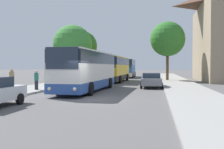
{
  "coord_description": "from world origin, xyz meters",
  "views": [
    {
      "loc": [
        4.32,
        -16.53,
        2.12
      ],
      "look_at": [
        -0.46,
        11.62,
        1.25
      ],
      "focal_mm": 42.0,
      "sensor_mm": 36.0,
      "label": 1
    }
  ],
  "objects_px": {
    "bus_rear": "(127,68)",
    "parked_car_right_near": "(151,80)",
    "pedestrian_waiting_near": "(36,80)",
    "bus_middle": "(114,69)",
    "bus_front": "(87,70)",
    "tree_left_far": "(82,46)",
    "tree_right_near": "(168,39)",
    "tree_left_near": "(73,45)",
    "pedestrian_walking_back": "(12,81)"
  },
  "relations": [
    {
      "from": "bus_rear",
      "to": "parked_car_right_near",
      "type": "xyz_separation_m",
      "value": [
        5.1,
        -24.6,
        -1.07
      ]
    },
    {
      "from": "parked_car_right_near",
      "to": "pedestrian_waiting_near",
      "type": "relative_size",
      "value": 2.65
    },
    {
      "from": "bus_middle",
      "to": "bus_front",
      "type": "bearing_deg",
      "value": -88.97
    },
    {
      "from": "bus_rear",
      "to": "tree_left_far",
      "type": "relative_size",
      "value": 1.55
    },
    {
      "from": "pedestrian_waiting_near",
      "to": "tree_right_near",
      "type": "bearing_deg",
      "value": 129.88
    },
    {
      "from": "tree_left_near",
      "to": "tree_right_near",
      "type": "xyz_separation_m",
      "value": [
        11.85,
        7.87,
        1.3
      ]
    },
    {
      "from": "bus_front",
      "to": "parked_car_right_near",
      "type": "height_order",
      "value": "bus_front"
    },
    {
      "from": "pedestrian_walking_back",
      "to": "tree_right_near",
      "type": "distance_m",
      "value": 25.24
    },
    {
      "from": "tree_left_far",
      "to": "bus_rear",
      "type": "bearing_deg",
      "value": 72.04
    },
    {
      "from": "bus_front",
      "to": "bus_rear",
      "type": "distance_m",
      "value": 29.04
    },
    {
      "from": "parked_car_right_near",
      "to": "tree_left_far",
      "type": "relative_size",
      "value": 0.62
    },
    {
      "from": "bus_rear",
      "to": "pedestrian_walking_back",
      "type": "xyz_separation_m",
      "value": [
        -4.76,
        -33.48,
        -0.75
      ]
    },
    {
      "from": "bus_front",
      "to": "tree_right_near",
      "type": "distance_m",
      "value": 19.24
    },
    {
      "from": "bus_front",
      "to": "bus_rear",
      "type": "height_order",
      "value": "bus_rear"
    },
    {
      "from": "bus_rear",
      "to": "parked_car_right_near",
      "type": "distance_m",
      "value": 25.14
    },
    {
      "from": "tree_left_near",
      "to": "bus_front",
      "type": "bearing_deg",
      "value": -64.81
    },
    {
      "from": "bus_front",
      "to": "parked_car_right_near",
      "type": "xyz_separation_m",
      "value": [
        5.38,
        4.44,
        -1.05
      ]
    },
    {
      "from": "bus_middle",
      "to": "tree_right_near",
      "type": "xyz_separation_m",
      "value": [
        7.33,
        3.22,
        4.3
      ]
    },
    {
      "from": "bus_middle",
      "to": "tree_left_near",
      "type": "height_order",
      "value": "tree_left_near"
    },
    {
      "from": "parked_car_right_near",
      "to": "tree_left_far",
      "type": "xyz_separation_m",
      "value": [
        -9.93,
        9.69,
        4.26
      ]
    },
    {
      "from": "bus_front",
      "to": "tree_left_near",
      "type": "xyz_separation_m",
      "value": [
        -4.39,
        9.34,
        3.0
      ]
    },
    {
      "from": "pedestrian_waiting_near",
      "to": "tree_right_near",
      "type": "distance_m",
      "value": 22.29
    },
    {
      "from": "parked_car_right_near",
      "to": "pedestrian_walking_back",
      "type": "height_order",
      "value": "pedestrian_walking_back"
    },
    {
      "from": "bus_middle",
      "to": "tree_left_far",
      "type": "relative_size",
      "value": 1.62
    },
    {
      "from": "bus_middle",
      "to": "pedestrian_walking_back",
      "type": "relative_size",
      "value": 6.17
    },
    {
      "from": "parked_car_right_near",
      "to": "tree_right_near",
      "type": "distance_m",
      "value": 14.0
    },
    {
      "from": "bus_front",
      "to": "pedestrian_walking_back",
      "type": "distance_m",
      "value": 6.35
    },
    {
      "from": "parked_car_right_near",
      "to": "pedestrian_walking_back",
      "type": "relative_size",
      "value": 2.35
    },
    {
      "from": "bus_rear",
      "to": "pedestrian_walking_back",
      "type": "bearing_deg",
      "value": -99.39
    },
    {
      "from": "bus_rear",
      "to": "pedestrian_waiting_near",
      "type": "distance_m",
      "value": 30.47
    },
    {
      "from": "tree_left_near",
      "to": "pedestrian_walking_back",
      "type": "bearing_deg",
      "value": -90.36
    },
    {
      "from": "bus_rear",
      "to": "parked_car_right_near",
      "type": "relative_size",
      "value": 2.51
    },
    {
      "from": "bus_rear",
      "to": "tree_left_near",
      "type": "relative_size",
      "value": 1.53
    },
    {
      "from": "bus_front",
      "to": "tree_left_near",
      "type": "distance_m",
      "value": 10.75
    },
    {
      "from": "pedestrian_walking_back",
      "to": "tree_right_near",
      "type": "height_order",
      "value": "tree_right_near"
    },
    {
      "from": "bus_middle",
      "to": "tree_right_near",
      "type": "bearing_deg",
      "value": 25.28
    },
    {
      "from": "pedestrian_waiting_near",
      "to": "pedestrian_walking_back",
      "type": "bearing_deg",
      "value": -22.52
    },
    {
      "from": "parked_car_right_near",
      "to": "tree_right_near",
      "type": "bearing_deg",
      "value": -100.82
    },
    {
      "from": "parked_car_right_near",
      "to": "bus_middle",
      "type": "bearing_deg",
      "value": -62.78
    },
    {
      "from": "pedestrian_waiting_near",
      "to": "pedestrian_walking_back",
      "type": "height_order",
      "value": "pedestrian_walking_back"
    },
    {
      "from": "bus_rear",
      "to": "bus_middle",
      "type": "bearing_deg",
      "value": -91.88
    },
    {
      "from": "bus_middle",
      "to": "bus_rear",
      "type": "relative_size",
      "value": 1.04
    },
    {
      "from": "bus_front",
      "to": "pedestrian_waiting_near",
      "type": "relative_size",
      "value": 7.12
    },
    {
      "from": "pedestrian_walking_back",
      "to": "tree_left_far",
      "type": "distance_m",
      "value": 18.99
    },
    {
      "from": "tree_left_far",
      "to": "bus_front",
      "type": "bearing_deg",
      "value": -72.12
    },
    {
      "from": "bus_rear",
      "to": "tree_left_near",
      "type": "distance_m",
      "value": 20.46
    },
    {
      "from": "pedestrian_walking_back",
      "to": "tree_left_far",
      "type": "xyz_separation_m",
      "value": [
        -0.08,
        18.57,
        3.94
      ]
    },
    {
      "from": "parked_car_right_near",
      "to": "tree_left_near",
      "type": "height_order",
      "value": "tree_left_near"
    },
    {
      "from": "bus_front",
      "to": "pedestrian_walking_back",
      "type": "relative_size",
      "value": 6.32
    },
    {
      "from": "pedestrian_waiting_near",
      "to": "pedestrian_walking_back",
      "type": "distance_m",
      "value": 3.37
    }
  ]
}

